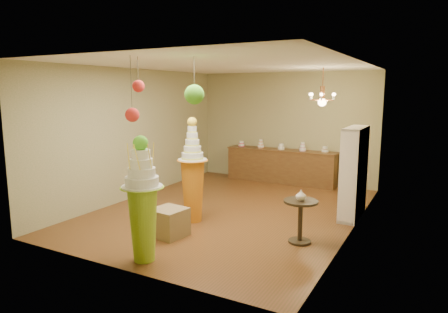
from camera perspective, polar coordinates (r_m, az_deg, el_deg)
The scene contains 17 objects.
floor at distance 8.51m, azimuth 0.94°, elevation -7.67°, with size 6.50×6.50×0.00m, color #5A3518.
ceiling at distance 8.16m, azimuth 1.00°, elevation 12.91°, with size 6.50×6.50×0.00m, color white.
wall_back at distance 11.17m, azimuth 8.73°, elevation 4.14°, with size 5.00×0.04×3.00m, color #99946A.
wall_front at distance 5.56m, azimuth -14.73°, elevation -1.23°, with size 5.00×0.04×3.00m, color #99946A.
wall_left at distance 9.61m, azimuth -12.38°, elevation 3.20°, with size 0.04×6.50×3.00m, color #99946A.
wall_right at distance 7.40m, azimuth 18.41°, elevation 1.16°, with size 0.04×6.50×3.00m, color #99946A.
pedestal_green at distance 5.98m, azimuth -11.53°, elevation -7.22°, with size 0.61×0.61×1.87m.
pedestal_orange at distance 7.66m, azimuth -4.48°, elevation -3.63°, with size 0.55×0.55×2.01m.
burlap_riser at distance 7.07m, azimuth -7.86°, elevation -9.29°, with size 0.54×0.54×0.49m, color olive.
sideboard at distance 11.05m, azimuth 8.11°, elevation -1.26°, with size 3.04×0.54×1.16m.
shelving_unit at distance 8.30m, azimuth 18.09°, elevation -2.17°, with size 0.33×1.20×1.80m.
round_table at distance 6.76m, azimuth 10.86°, elevation -8.26°, with size 0.66×0.66×0.72m.
vase at distance 6.66m, azimuth 10.95°, elevation -5.44°, with size 0.17×0.17×0.18m, color silver.
pom_red_left at distance 6.08m, azimuth -12.97°, elevation 5.84°, with size 0.21×0.21×0.96m.
pom_green_mid at distance 6.06m, azimuth -4.25°, elevation 8.83°, with size 0.30×0.30×0.71m.
pom_red_right at distance 6.24m, azimuth -12.13°, elevation 9.81°, with size 0.19×0.19×0.53m.
chandelier at distance 9.04m, azimuth 13.85°, elevation 7.87°, with size 0.81×0.81×0.85m.
Camera 1 is at (3.77, -7.22, 2.49)m, focal length 32.00 mm.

